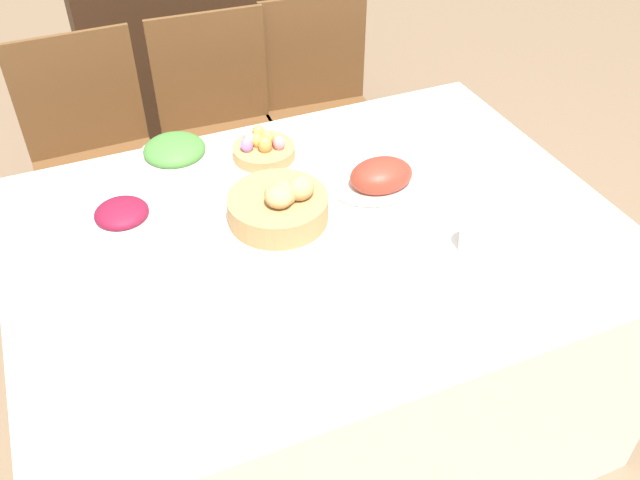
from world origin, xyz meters
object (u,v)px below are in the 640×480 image
Objects in this scene: dinner_plate at (411,319)px; chair_far_left at (96,160)px; fork at (349,340)px; beet_salad_bowl at (123,221)px; ham_platter at (381,177)px; bread_basket at (280,204)px; egg_basket at (263,148)px; chair_far_right at (324,112)px; sideboard at (217,46)px; green_salad_bowl at (175,155)px; drinking_cup at (476,235)px; knife at (469,301)px; spoon at (480,297)px; chair_far_center at (223,133)px; butter_dish at (280,303)px.

chair_far_left is at bearing 112.04° from dinner_plate.
beet_salad_bowl is at bearing 121.81° from fork.
chair_far_left is 3.34× the size of ham_platter.
bread_basket reaches higher than egg_basket.
chair_far_right is 0.87m from ham_platter.
ham_platter is at bearing -89.50° from sideboard.
green_salad_bowl is at bearing -70.02° from chair_far_left.
dinner_plate is at bearing -46.34° from beet_salad_bowl.
drinking_cup reaches higher than egg_basket.
knife is 0.03m from spoon.
chair_far_left is at bearing 120.89° from spoon.
beet_salad_bowl is (-0.45, -0.75, 0.27)m from chair_far_center.
dinner_plate is at bearing -149.57° from drinking_cup.
beet_salad_bowl is at bearing 133.66° from dinner_plate.
chair_far_right reaches higher than fork.
chair_far_left and chair_far_right have the same top height.
bread_basket is at bearing -13.77° from beet_salad_bowl.
green_salad_bowl is 0.64m from butter_dish.
knife is at bearing -57.45° from bread_basket.
ham_platter reaches higher than fork.
chair_far_center is 1.31m from dinner_plate.
butter_dish is at bearing -141.54° from ham_platter.
spoon is at bearing -37.89° from beet_salad_bowl.
chair_far_center reaches higher than green_salad_bowl.
drinking_cup reaches higher than fork.
ham_platter is 0.58m from green_salad_bowl.
sideboard is 2.14m from dinner_plate.
chair_far_right reaches higher than egg_basket.
ham_platter is 1.43× the size of fork.
chair_far_left is 1.47m from knife.
chair_far_left is 1.10m from ham_platter.
sideboard is at bearing 67.08° from beet_salad_bowl.
egg_basket is (-0.02, -0.55, 0.26)m from chair_far_center.
bread_basket is at bearing 143.13° from drinking_cup.
sideboard reaches higher than drinking_cup.
drinking_cup is at bearing -47.43° from green_salad_bowl.
knife is at bearing -63.88° from chair_far_left.
sideboard reaches higher than fork.
bread_basket is 0.31m from ham_platter.
egg_basket is 0.73× the size of dinner_plate.
chair_far_center is 8.17× the size of butter_dish.
ham_platter is at bearing 38.46° from butter_dish.
bread_basket is (-0.08, -0.84, 0.28)m from chair_far_center.
chair_far_right is 4.78× the size of knife.
ham_platter is at bearing 93.62° from spoon.
chair_far_right is 4.78× the size of spoon.
butter_dish is (0.08, -0.64, -0.02)m from green_salad_bowl.
fork is at bearing -55.16° from butter_dish.
butter_dish reaches higher than fork.
spoon is at bearing -62.84° from chair_far_left.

